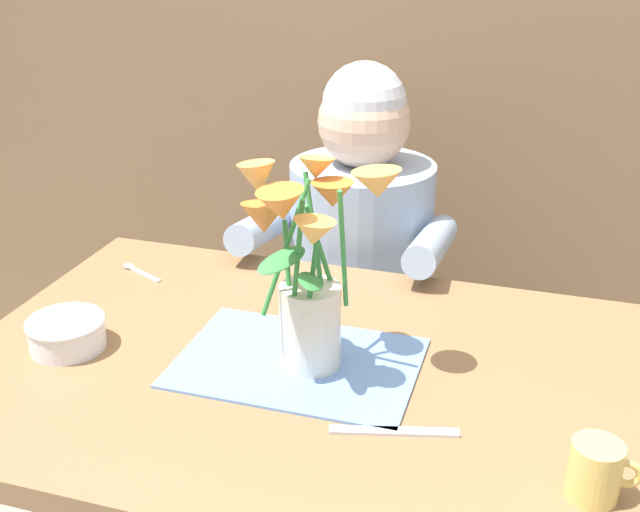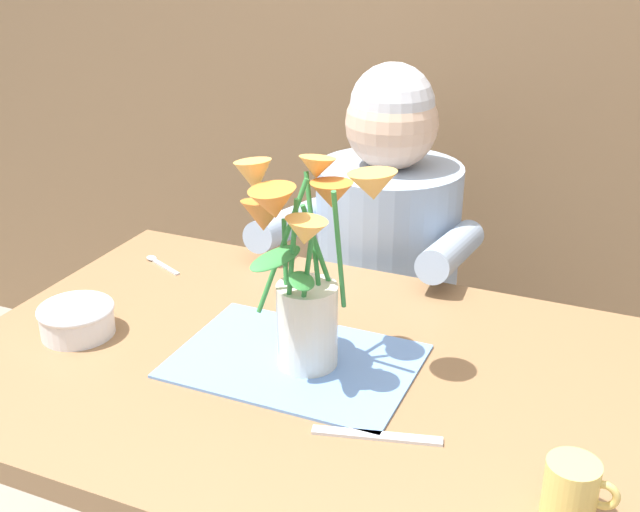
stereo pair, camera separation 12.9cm
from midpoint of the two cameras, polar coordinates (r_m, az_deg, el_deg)
dining_table at (r=1.38m, az=-3.38°, el=-11.40°), size 1.20×0.80×0.74m
seated_person at (r=1.95m, az=1.00°, el=-2.94°), size 0.45×0.47×1.14m
striped_placemat at (r=1.33m, az=-4.47°, el=-7.84°), size 0.40×0.28×0.00m
flower_vase at (r=1.24m, az=-3.80°, el=-0.89°), size 0.27×0.22×0.36m
ceramic_bowl at (r=1.46m, az=-20.30°, el=-5.24°), size 0.14×0.14×0.06m
dinner_knife at (r=1.18m, az=2.20°, el=-12.65°), size 0.19×0.07×0.00m
ceramic_mug at (r=1.09m, az=16.08°, el=-14.79°), size 0.09×0.07×0.08m
spoon_0 at (r=1.72m, az=-15.25°, el=-1.03°), size 0.11×0.06×0.01m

